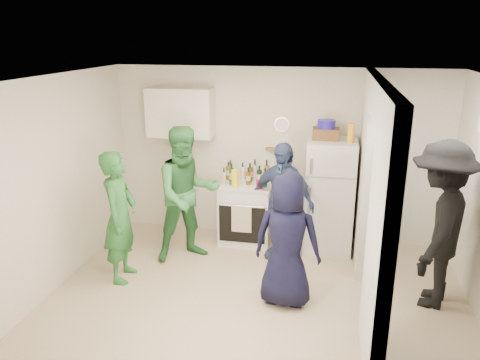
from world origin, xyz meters
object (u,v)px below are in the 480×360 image
at_px(fridge, 330,196).
at_px(blue_bowl, 326,124).
at_px(wicker_basket, 326,134).
at_px(person_nook, 439,225).
at_px(person_green_left, 120,217).
at_px(person_denim, 282,202).
at_px(person_green_center, 187,194).
at_px(yellow_cup_stack_top, 351,133).
at_px(stove, 246,212).
at_px(person_navy, 287,240).

height_order(fridge, blue_bowl, blue_bowl).
relative_size(wicker_basket, person_nook, 0.19).
bearing_deg(person_green_left, person_denim, -67.89).
distance_m(fridge, blue_bowl, 1.00).
bearing_deg(fridge, person_green_center, -161.11).
bearing_deg(yellow_cup_stack_top, stove, 174.69).
distance_m(wicker_basket, yellow_cup_stack_top, 0.36).
bearing_deg(person_nook, person_green_left, -67.60).
xyz_separation_m(person_green_center, person_navy, (1.41, -0.87, -0.14)).
bearing_deg(blue_bowl, wicker_basket, 0.00).
relative_size(fridge, wicker_basket, 4.51).
distance_m(person_green_left, person_denim, 2.08).
xyz_separation_m(wicker_basket, person_green_center, (-1.75, -0.68, -0.75)).
bearing_deg(fridge, stove, 178.54).
xyz_separation_m(fridge, blue_bowl, (-0.10, 0.05, 0.99)).
bearing_deg(person_green_left, wicker_basket, -64.68).
bearing_deg(person_green_center, person_navy, -65.68).
xyz_separation_m(person_green_left, person_nook, (3.66, 0.17, 0.13)).
bearing_deg(stove, blue_bowl, 1.06).
distance_m(person_navy, person_nook, 1.66).
bearing_deg(fridge, person_nook, -44.63).
distance_m(person_green_center, person_nook, 3.08).
bearing_deg(yellow_cup_stack_top, person_nook, -47.96).
height_order(blue_bowl, person_navy, blue_bowl).
bearing_deg(person_denim, person_navy, -56.39).
relative_size(blue_bowl, person_denim, 0.15).
bearing_deg(person_navy, yellow_cup_stack_top, -110.57).
bearing_deg(person_green_left, fridge, -66.58).
xyz_separation_m(wicker_basket, person_denim, (-0.52, -0.44, -0.85)).
distance_m(person_green_left, person_nook, 3.67).
bearing_deg(stove, wicker_basket, 1.06).
relative_size(wicker_basket, person_green_center, 0.19).
bearing_deg(yellow_cup_stack_top, person_navy, -115.04).
bearing_deg(fridge, person_navy, -106.15).
height_order(fridge, yellow_cup_stack_top, yellow_cup_stack_top).
xyz_separation_m(stove, person_green_center, (-0.67, -0.66, 0.46)).
xyz_separation_m(yellow_cup_stack_top, person_navy, (-0.65, -1.40, -0.94)).
relative_size(blue_bowl, yellow_cup_stack_top, 0.96).
bearing_deg(person_denim, person_nook, 0.73).
bearing_deg(wicker_basket, person_navy, -102.18).
distance_m(fridge, person_nook, 1.67).
relative_size(stove, fridge, 0.57).
xyz_separation_m(wicker_basket, person_navy, (-0.33, -1.55, -0.89)).
xyz_separation_m(fridge, person_green_left, (-2.48, -1.34, 0.03)).
height_order(person_denim, person_navy, person_denim).
bearing_deg(blue_bowl, person_nook, -43.51).
distance_m(stove, blue_bowl, 1.72).
distance_m(fridge, person_green_center, 1.96).
xyz_separation_m(person_green_center, person_denim, (1.23, 0.24, -0.10)).
distance_m(stove, person_green_center, 1.05).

